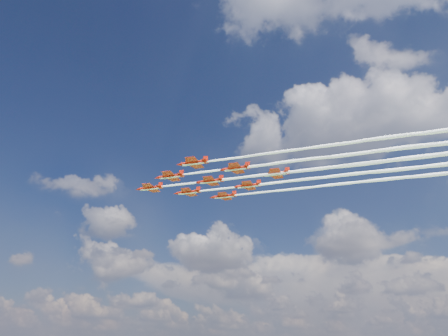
% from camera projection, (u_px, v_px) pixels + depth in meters
% --- Properties ---
extents(jet_lead, '(133.15, 31.51, 2.48)m').
position_uv_depth(jet_lead, '(345.00, 166.00, 130.89)').
color(jet_lead, '#B5180A').
extents(jet_row2_port, '(133.15, 31.51, 2.48)m').
position_uv_depth(jet_row2_port, '(384.00, 150.00, 121.23)').
color(jet_row2_port, '#B5180A').
extents(jet_row2_starb, '(133.15, 31.51, 2.48)m').
position_uv_depth(jet_row2_starb, '(383.00, 171.00, 134.71)').
color(jet_row2_starb, '#B5180A').
extents(jet_row3_port, '(133.15, 31.51, 2.48)m').
position_uv_depth(jet_row3_port, '(429.00, 132.00, 111.56)').
color(jet_row3_port, '#B5180A').
extents(jet_row3_centre, '(133.15, 31.51, 2.48)m').
position_uv_depth(jet_row3_centre, '(423.00, 157.00, 125.04)').
color(jet_row3_centre, '#B5180A').
extents(jet_row3_starb, '(133.15, 31.51, 2.48)m').
position_uv_depth(jet_row3_starb, '(418.00, 176.00, 138.52)').
color(jet_row3_starb, '#B5180A').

